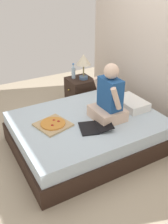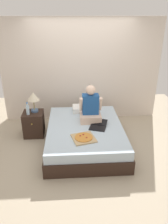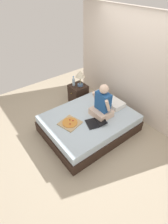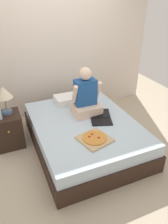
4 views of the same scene
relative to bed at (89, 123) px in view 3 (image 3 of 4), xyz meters
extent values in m
plane|color=tan|center=(0.00, 0.00, -0.22)|extent=(5.89, 5.89, 0.00)
cube|color=beige|center=(0.00, 1.38, 1.03)|extent=(3.89, 0.12, 2.50)
cube|color=black|center=(0.00, 0.00, -0.09)|extent=(1.57, 2.04, 0.27)
cube|color=silver|center=(0.00, 0.00, 0.14)|extent=(1.52, 1.98, 0.18)
cube|color=black|center=(-1.13, 0.50, 0.06)|extent=(0.44, 0.44, 0.56)
sphere|color=gold|center=(-1.13, 0.27, 0.17)|extent=(0.03, 0.03, 0.03)
cylinder|color=#4C6B93|center=(-1.09, 0.55, 0.36)|extent=(0.16, 0.16, 0.05)
cylinder|color=olive|center=(-1.09, 0.55, 0.50)|extent=(0.02, 0.02, 0.22)
cone|color=beige|center=(-1.09, 0.55, 0.70)|extent=(0.26, 0.26, 0.18)
cylinder|color=silver|center=(-1.21, 0.41, 0.44)|extent=(0.07, 0.07, 0.20)
cylinder|color=silver|center=(-1.21, 0.41, 0.57)|extent=(0.03, 0.03, 0.06)
cylinder|color=blue|center=(-1.21, 0.41, 0.60)|extent=(0.04, 0.04, 0.02)
cube|color=white|center=(0.02, 0.74, 0.29)|extent=(0.52, 0.34, 0.12)
cube|color=beige|center=(0.13, 0.24, 0.31)|extent=(0.44, 0.40, 0.16)
cube|color=#1E4C8C|center=(0.13, 0.27, 0.60)|extent=(0.34, 0.20, 0.42)
sphere|color=beige|center=(0.13, 0.27, 0.91)|extent=(0.20, 0.20, 0.20)
cylinder|color=beige|center=(-0.07, 0.22, 0.62)|extent=(0.07, 0.18, 0.32)
cylinder|color=beige|center=(0.33, 0.22, 0.62)|extent=(0.07, 0.18, 0.32)
cube|color=black|center=(0.24, -0.13, 0.24)|extent=(0.37, 0.31, 0.02)
cube|color=black|center=(0.31, 0.07, 0.27)|extent=(0.36, 0.28, 0.06)
cube|color=tan|center=(-0.06, -0.49, 0.24)|extent=(0.49, 0.49, 0.03)
cylinder|color=#CC7F33|center=(-0.06, -0.49, 0.26)|extent=(0.33, 0.33, 0.02)
cylinder|color=maroon|center=(-0.12, -0.45, 0.27)|extent=(0.04, 0.04, 0.00)
cylinder|color=maroon|center=(-0.01, -0.52, 0.27)|extent=(0.04, 0.04, 0.00)
cylinder|color=maroon|center=(-0.06, -0.41, 0.27)|extent=(0.04, 0.04, 0.00)
camera|label=1|loc=(2.57, -1.52, 1.98)|focal=40.00mm
camera|label=2|loc=(-0.28, -3.93, 2.37)|focal=35.00mm
camera|label=3|loc=(2.34, -1.96, 2.79)|focal=28.00mm
camera|label=4|loc=(-1.15, -2.67, 2.05)|focal=35.00mm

